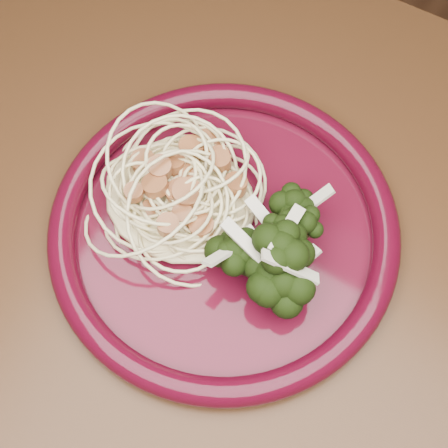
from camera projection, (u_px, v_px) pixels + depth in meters
dining_table at (221, 364)px, 0.58m from camera, size 1.20×0.80×0.75m
dinner_plate at (224, 229)px, 0.52m from camera, size 0.32×0.32×0.02m
spaghetti_pile at (179, 194)px, 0.52m from camera, size 0.14×0.13×0.03m
scallop_cluster at (177, 173)px, 0.49m from camera, size 0.13×0.13×0.04m
broccoli_pile at (282, 256)px, 0.49m from camera, size 0.10×0.15×0.05m
onion_garnish at (286, 241)px, 0.46m from camera, size 0.07×0.10×0.05m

